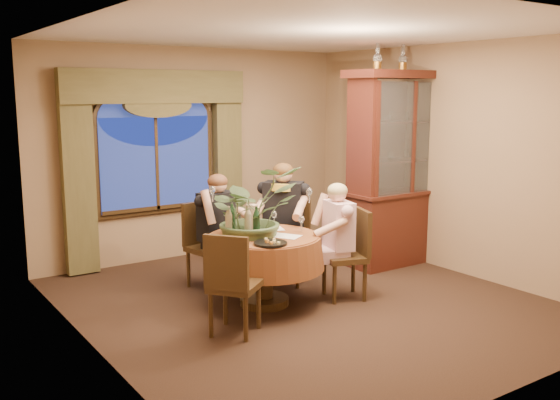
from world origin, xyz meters
TOP-DOWN VIEW (x-y plane):
  - floor at (0.00, 0.00)m, footprint 5.00×5.00m
  - wall_back at (0.00, 2.50)m, footprint 4.50×0.00m
  - wall_right at (2.25, 0.00)m, footprint 0.00×5.00m
  - ceiling at (0.00, 0.00)m, footprint 5.00×5.00m
  - window at (-0.60, 2.43)m, footprint 1.62×0.10m
  - arched_transom at (-0.60, 2.43)m, footprint 1.60×0.06m
  - drapery_left at (-1.63, 2.38)m, footprint 0.38×0.14m
  - drapery_right at (0.43, 2.38)m, footprint 0.38×0.14m
  - swag_valance at (-0.60, 2.35)m, footprint 2.45×0.16m
  - dining_table at (-0.40, 0.18)m, footprint 1.27×1.27m
  - china_cabinet at (1.96, 0.61)m, footprint 1.52×0.60m
  - oil_lamp_left at (1.53, 0.61)m, footprint 0.11×0.11m
  - oil_lamp_center at (1.96, 0.61)m, footprint 0.11×0.11m
  - oil_lamp_right at (2.39, 0.61)m, footprint 0.11×0.11m
  - chair_right at (0.43, -0.13)m, footprint 0.54×0.54m
  - chair_back_right at (0.25, 0.67)m, footprint 0.59×0.59m
  - chair_back at (-0.59, 1.05)m, footprint 0.50×0.50m
  - chair_front_left at (-1.05, -0.32)m, footprint 0.59×0.59m
  - person_pink at (0.41, -0.05)m, footprint 0.52×0.54m
  - person_back at (-0.53, 0.95)m, footprint 0.54×0.50m
  - person_scarf at (0.24, 0.75)m, footprint 0.68×0.69m
  - stoneware_vase at (-0.46, 0.32)m, footprint 0.16×0.16m
  - centerpiece_plant at (-0.48, 0.29)m, footprint 0.95×1.05m
  - olive_bowl at (-0.38, 0.15)m, footprint 0.16×0.16m
  - cheese_platter at (-0.57, -0.20)m, footprint 0.33×0.33m
  - wine_bottle_0 at (-0.55, 0.09)m, footprint 0.07×0.07m
  - wine_bottle_1 at (-0.58, 0.20)m, footprint 0.07×0.07m
  - wine_bottle_2 at (-0.77, 0.26)m, footprint 0.07×0.07m
  - wine_bottle_3 at (-0.67, 0.37)m, footprint 0.07×0.07m
  - tasting_paper_0 at (-0.26, 0.00)m, footprint 0.33×0.36m
  - tasting_paper_1 at (-0.15, 0.40)m, footprint 0.30×0.35m
  - wine_glass_person_pink at (-0.00, 0.07)m, footprint 0.07×0.07m
  - wine_glass_person_back at (-0.47, 0.59)m, footprint 0.07×0.07m
  - wine_glass_person_scarf at (-0.09, 0.45)m, footprint 0.07×0.07m

SIDE VIEW (x-z plane):
  - floor at x=0.00m, z-range 0.00..0.00m
  - dining_table at x=-0.40m, z-range 0.00..0.75m
  - chair_right at x=0.43m, z-range 0.00..0.96m
  - chair_back_right at x=0.25m, z-range 0.00..0.96m
  - chair_back at x=-0.59m, z-range 0.00..0.96m
  - chair_front_left at x=-1.05m, z-range 0.00..0.96m
  - person_pink at x=0.41m, z-range 0.00..1.26m
  - person_back at x=-0.53m, z-range 0.00..1.32m
  - person_scarf at x=0.24m, z-range 0.00..1.41m
  - tasting_paper_0 at x=-0.26m, z-range 0.75..0.76m
  - tasting_paper_1 at x=-0.15m, z-range 0.75..0.76m
  - cheese_platter at x=-0.57m, z-range 0.75..0.77m
  - olive_bowl at x=-0.38m, z-range 0.75..0.80m
  - wine_glass_person_pink at x=0.00m, z-range 0.75..0.93m
  - wine_glass_person_back at x=-0.47m, z-range 0.75..0.93m
  - wine_glass_person_scarf at x=-0.09m, z-range 0.75..0.93m
  - stoneware_vase at x=-0.46m, z-range 0.75..1.06m
  - wine_bottle_0 at x=-0.55m, z-range 0.75..1.08m
  - wine_bottle_1 at x=-0.58m, z-range 0.75..1.08m
  - wine_bottle_2 at x=-0.77m, z-range 0.75..1.08m
  - wine_bottle_3 at x=-0.67m, z-range 0.75..1.08m
  - drapery_left at x=-1.63m, z-range 0.02..2.34m
  - drapery_right at x=0.43m, z-range 0.02..2.34m
  - china_cabinet at x=1.96m, z-range 0.00..2.48m
  - window at x=-0.60m, z-range 0.64..1.96m
  - centerpiece_plant at x=-0.48m, z-range 0.95..1.77m
  - wall_back at x=0.00m, z-range -0.85..3.65m
  - wall_right at x=2.25m, z-range -1.10..3.90m
  - arched_transom at x=-0.60m, z-range 1.86..2.30m
  - swag_valance at x=-0.60m, z-range 2.07..2.49m
  - oil_lamp_left at x=1.53m, z-range 2.48..2.82m
  - oil_lamp_center at x=1.96m, z-range 2.48..2.82m
  - oil_lamp_right at x=2.39m, z-range 2.48..2.82m
  - ceiling at x=0.00m, z-range 2.80..2.80m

